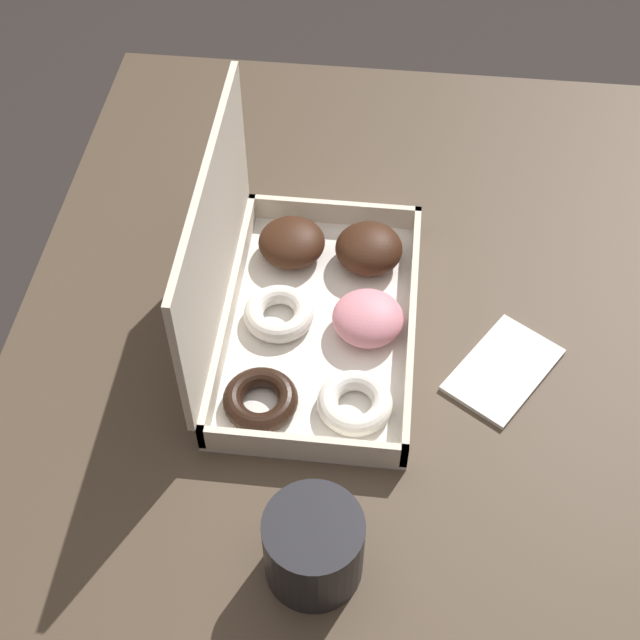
% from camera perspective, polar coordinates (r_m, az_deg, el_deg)
% --- Properties ---
extents(ground_plane, '(8.00, 8.00, 0.00)m').
position_cam_1_polar(ground_plane, '(1.67, 1.11, -17.51)').
color(ground_plane, '#2D2826').
extents(dining_table, '(1.11, 0.80, 0.73)m').
position_cam_1_polar(dining_table, '(1.11, 1.61, -5.68)').
color(dining_table, '#4C3D2D').
rests_on(dining_table, ground_plane).
extents(donut_box, '(0.36, 0.23, 0.24)m').
position_cam_1_polar(donut_box, '(1.03, -1.04, 1.57)').
color(donut_box, silver).
rests_on(donut_box, dining_table).
extents(coffee_mug, '(0.09, 0.09, 0.09)m').
position_cam_1_polar(coffee_mug, '(0.86, -0.42, -14.27)').
color(coffee_mug, '#232328').
rests_on(coffee_mug, dining_table).
extents(paper_napkin, '(0.16, 0.14, 0.01)m').
position_cam_1_polar(paper_napkin, '(1.03, 11.65, -3.18)').
color(paper_napkin, white).
rests_on(paper_napkin, dining_table).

